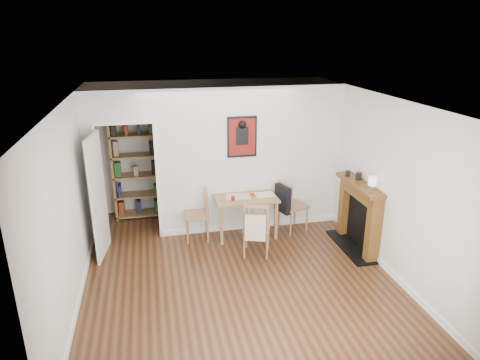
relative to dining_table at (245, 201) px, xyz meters
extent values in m
plane|color=#503319|center=(-0.41, -1.10, -0.65)|extent=(5.20, 5.20, 0.00)
plane|color=silver|center=(-0.41, 1.50, 0.65)|extent=(4.50, 0.00, 4.50)
plane|color=silver|center=(-0.41, -3.70, 0.65)|extent=(4.50, 0.00, 4.50)
plane|color=silver|center=(-2.66, -1.10, 0.65)|extent=(0.00, 5.20, 5.20)
plane|color=silver|center=(1.84, -1.10, 0.65)|extent=(0.00, 5.20, 5.20)
plane|color=silver|center=(-0.41, -1.10, 1.95)|extent=(5.20, 5.20, 0.00)
cube|color=silver|center=(0.16, 0.30, 0.65)|extent=(3.35, 0.10, 2.60)
cube|color=silver|center=(-2.54, 0.30, 0.65)|extent=(0.25, 0.10, 2.60)
cube|color=silver|center=(-1.96, 0.30, 1.68)|extent=(0.90, 0.10, 0.55)
cube|color=white|center=(-2.44, 0.30, 0.38)|extent=(0.06, 0.14, 2.05)
cube|color=white|center=(-1.48, 0.30, 0.38)|extent=(0.06, 0.14, 2.05)
cube|color=white|center=(0.16, 0.24, -0.60)|extent=(3.35, 0.02, 0.10)
cube|color=white|center=(-2.65, -1.70, -0.60)|extent=(0.02, 4.00, 0.10)
cube|color=white|center=(1.83, -1.70, -0.60)|extent=(0.02, 4.00, 0.10)
cube|color=silver|center=(-2.43, -0.17, 0.35)|extent=(0.15, 0.80, 2.00)
cube|color=black|center=(-0.01, 0.23, 1.10)|extent=(0.52, 0.02, 0.72)
cube|color=maroon|center=(-0.01, 0.22, 1.10)|extent=(0.46, 0.00, 0.64)
cube|color=olive|center=(0.00, 0.00, 0.07)|extent=(1.08, 0.69, 0.04)
cube|color=olive|center=(-0.48, -0.29, -0.30)|extent=(0.05, 0.05, 0.70)
cube|color=olive|center=(0.48, -0.29, -0.30)|extent=(0.05, 0.05, 0.70)
cube|color=olive|center=(-0.48, 0.29, -0.30)|extent=(0.05, 0.05, 0.70)
cube|color=olive|center=(0.48, 0.29, -0.30)|extent=(0.05, 0.05, 0.70)
cube|color=black|center=(0.66, -0.08, 0.01)|extent=(0.22, 0.40, 0.49)
cube|color=#C1B4A0|center=(-0.06, -0.94, -0.06)|extent=(0.34, 0.21, 0.41)
cube|color=olive|center=(-2.29, 1.26, 0.40)|extent=(0.04, 0.35, 2.10)
cube|color=olive|center=(-1.45, 1.26, 0.40)|extent=(0.04, 0.35, 2.10)
cube|color=olive|center=(-1.87, 1.26, -0.60)|extent=(0.89, 0.35, 0.03)
cube|color=olive|center=(-1.87, 1.26, 0.19)|extent=(0.89, 0.35, 0.03)
cube|color=olive|center=(-1.87, 1.26, 1.41)|extent=(0.89, 0.35, 0.03)
cube|color=maroon|center=(-1.87, 1.26, 0.40)|extent=(0.78, 0.29, 0.29)
cube|color=brown|center=(1.74, -1.34, -0.10)|extent=(0.20, 0.16, 1.10)
cube|color=brown|center=(1.74, -0.36, -0.10)|extent=(0.20, 0.16, 1.10)
cube|color=brown|center=(1.71, -0.85, 0.48)|extent=(0.30, 1.21, 0.06)
cube|color=brown|center=(1.74, -0.85, 0.35)|extent=(0.20, 0.85, 0.20)
cube|color=black|center=(1.80, -0.85, -0.20)|extent=(0.08, 0.81, 0.88)
cube|color=black|center=(1.68, -0.85, -0.63)|extent=(0.45, 1.25, 0.03)
cylinder|color=maroon|center=(-0.25, -0.14, 0.13)|extent=(0.06, 0.06, 0.08)
sphere|color=#E74B0C|center=(0.14, 0.06, 0.13)|extent=(0.08, 0.08, 0.08)
cube|color=beige|center=(-0.13, 0.02, 0.09)|extent=(0.46, 0.37, 0.00)
cube|color=silver|center=(0.34, -0.01, 0.10)|extent=(0.33, 0.24, 0.02)
cylinder|color=silver|center=(1.73, -1.18, 0.55)|extent=(0.07, 0.07, 0.08)
cylinder|color=beige|center=(1.73, -1.18, 0.65)|extent=(0.13, 0.13, 0.13)
cylinder|color=black|center=(1.75, -0.70, 0.57)|extent=(0.10, 0.10, 0.12)
cylinder|color=black|center=(1.65, -0.50, 0.56)|extent=(0.08, 0.08, 0.10)
camera|label=1|loc=(-1.57, -6.78, 2.85)|focal=32.00mm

